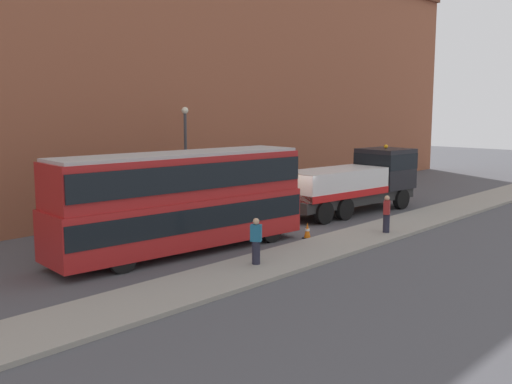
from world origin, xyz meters
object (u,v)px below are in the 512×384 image
Objects in this scene: traffic_cone_near_bus at (307,231)px; pedestrian_bystander at (387,214)px; recovery_tow_truck at (355,181)px; street_lamp at (186,152)px; pedestrian_onlooker at (256,242)px; double_decker_bus at (182,198)px.

pedestrian_bystander is at bearing -38.05° from traffic_cone_near_bus.
pedestrian_bystander is at bearing -127.03° from recovery_tow_truck.
pedestrian_bystander is 11.01m from street_lamp.
traffic_cone_near_bus is (-7.02, -2.13, -1.42)m from recovery_tow_truck.
street_lamp is at bearing 31.70° from pedestrian_onlooker.
pedestrian_bystander is 2.38× the size of traffic_cone_near_bus.
double_decker_bus is at bearing 63.44° from pedestrian_onlooker.
double_decker_bus is 6.55× the size of pedestrian_bystander.
traffic_cone_near_bus is (-2.92, 2.28, -0.64)m from pedestrian_bystander.
recovery_tow_truck is 1.76× the size of street_lamp.
double_decker_bus reaches higher than recovery_tow_truck.
street_lamp is (-3.19, 10.24, 2.49)m from pedestrian_bystander.
recovery_tow_truck is 9.50m from street_lamp.
street_lamp is at bearing 54.21° from double_decker_bus.
double_decker_bus is at bearing -131.71° from street_lamp.
recovery_tow_truck is 5.99× the size of pedestrian_bystander.
pedestrian_bystander is at bearing -22.19° from double_decker_bus.
double_decker_bus is at bearing -174.31° from recovery_tow_truck.
pedestrian_onlooker is (0.33, -3.77, -1.25)m from double_decker_bus.
pedestrian_onlooker is 8.05m from pedestrian_bystander.
street_lamp is at bearing 147.29° from recovery_tow_truck.
recovery_tow_truck is at bearing -38.63° from street_lamp.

